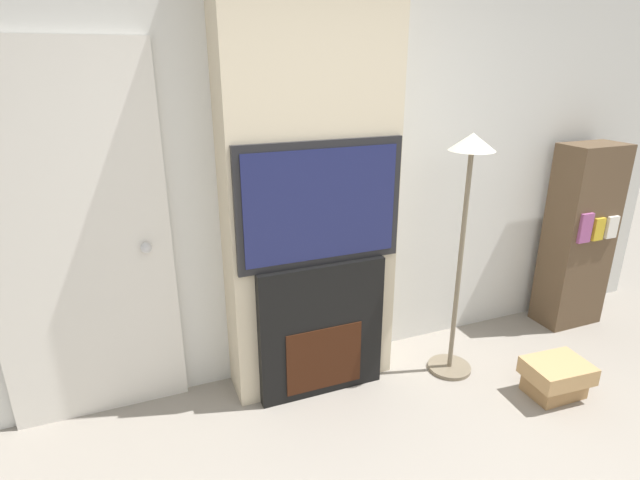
{
  "coord_description": "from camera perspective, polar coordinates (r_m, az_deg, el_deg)",
  "views": [
    {
      "loc": [
        -0.99,
        -0.77,
        1.96
      ],
      "look_at": [
        0.0,
        1.69,
        1.0
      ],
      "focal_mm": 28.0,
      "sensor_mm": 36.0,
      "label": 1
    }
  ],
  "objects": [
    {
      "name": "wall_back",
      "position": [
        3.03,
        -2.41,
        8.35
      ],
      "size": [
        6.0,
        0.06,
        2.7
      ],
      "color": "silver",
      "rests_on": "ground_plane"
    },
    {
      "name": "television",
      "position": [
        2.76,
        0.02,
        4.11
      ],
      "size": [
        0.96,
        0.07,
        0.7
      ],
      "color": "black",
      "rests_on": "fireplace"
    },
    {
      "name": "bookshelf",
      "position": [
        4.23,
        27.47,
        0.32
      ],
      "size": [
        0.47,
        0.3,
        1.4
      ],
      "color": "brown",
      "rests_on": "ground_plane"
    },
    {
      "name": "entry_door",
      "position": [
        2.91,
        -25.79,
        -0.64
      ],
      "size": [
        0.94,
        0.09,
        2.07
      ],
      "color": "silver",
      "rests_on": "ground_plane"
    },
    {
      "name": "fireplace",
      "position": [
        3.06,
        0.01,
        -10.1
      ],
      "size": [
        0.78,
        0.15,
        0.85
      ],
      "color": "black",
      "rests_on": "ground_plane"
    },
    {
      "name": "box_stack",
      "position": [
        3.48,
        25.35,
        -13.98
      ],
      "size": [
        0.39,
        0.3,
        0.24
      ],
      "color": "#A37A4C",
      "rests_on": "ground_plane"
    },
    {
      "name": "floor_lamp",
      "position": [
        3.1,
        16.33,
        3.75
      ],
      "size": [
        0.28,
        0.28,
        1.57
      ],
      "color": "#726651",
      "rests_on": "ground_plane"
    },
    {
      "name": "chimney_breast",
      "position": [
        2.86,
        -1.16,
        7.67
      ],
      "size": [
        1.01,
        0.31,
        2.7
      ],
      "color": "beige",
      "rests_on": "ground_plane"
    }
  ]
}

